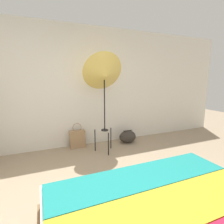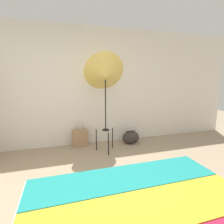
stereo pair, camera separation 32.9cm
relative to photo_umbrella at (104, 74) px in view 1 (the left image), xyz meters
The scene contains 5 objects.
ground_plane 2.43m from the photo_umbrella, 104.95° to the right, with size 14.00×14.00×0.00m, color gray.
wall_back 0.81m from the photo_umbrella, 128.91° to the left, with size 8.00×0.05×2.60m.
photo_umbrella is the anchor object (origin of this frame).
tote_bag 1.52m from the photo_umbrella, 137.60° to the left, with size 0.33×0.15×0.55m.
duffel_bag 1.60m from the photo_umbrella, 21.77° to the left, with size 0.41×0.29×0.30m.
Camera 1 is at (-0.70, -1.43, 1.48)m, focal length 28.00 mm.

